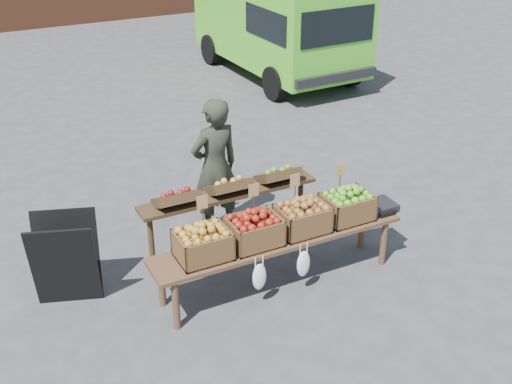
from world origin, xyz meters
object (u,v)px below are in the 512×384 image
display_bench (278,260)px  weighing_scale (379,206)px  chalkboard_sign (66,260)px  crate_green_apples (347,207)px  back_table (229,215)px  crate_golden_apples (203,245)px  crate_russet_pears (254,231)px  vendor (215,168)px  delivery_van (277,27)px  crate_red_apples (302,219)px

display_bench → weighing_scale: 1.29m
chalkboard_sign → crate_green_apples: (2.82, -0.70, 0.23)m
crate_green_apples → weighing_scale: 0.44m
weighing_scale → back_table: bearing=153.8°
chalkboard_sign → crate_golden_apples: chalkboard_sign is taller
chalkboard_sign → weighing_scale: 3.32m
crate_russet_pears → back_table: bearing=85.1°
vendor → back_table: bearing=73.8°
crate_golden_apples → weighing_scale: bearing=0.0°
chalkboard_sign → crate_russet_pears: size_ratio=1.91×
crate_golden_apples → weighing_scale: crate_golden_apples is taller
delivery_van → crate_golden_apples: (-4.35, -6.44, -0.25)m
vendor → crate_red_apples: size_ratio=3.33×
display_bench → crate_green_apples: 0.93m
chalkboard_sign → back_table: 1.78m
vendor → crate_green_apples: 1.60m
display_bench → crate_russet_pears: size_ratio=5.40×
weighing_scale → crate_red_apples: bearing=180.0°
chalkboard_sign → crate_red_apples: chalkboard_sign is taller
weighing_scale → delivery_van: bearing=70.6°
vendor → crate_green_apples: vendor is taller
delivery_van → back_table: bearing=-125.3°
display_bench → crate_green_apples: crate_green_apples is taller
vendor → chalkboard_sign: (-1.87, -0.58, -0.35)m
display_bench → delivery_van: bearing=61.3°
vendor → back_table: size_ratio=0.79×
back_table → crate_red_apples: bearing=-55.8°
crate_golden_apples → weighing_scale: size_ratio=1.47×
display_bench → crate_golden_apples: (-0.82, 0.00, 0.42)m
vendor → crate_golden_apples: (-0.70, -1.28, -0.12)m
delivery_van → display_bench: (-3.52, -6.44, -0.68)m
crate_golden_apples → crate_red_apples: same height
back_table → chalkboard_sign: bearing=-179.3°
vendor → back_table: 0.65m
crate_russet_pears → display_bench: bearing=0.0°
chalkboard_sign → back_table: size_ratio=0.45×
delivery_van → crate_green_apples: size_ratio=8.60×
chalkboard_sign → display_bench: 2.12m
display_bench → crate_golden_apples: 0.93m
chalkboard_sign → back_table: bearing=19.7°
chalkboard_sign → crate_golden_apples: (1.17, -0.70, 0.23)m
crate_russet_pears → crate_red_apples: size_ratio=1.00×
delivery_van → crate_russet_pears: bearing=-122.7°
vendor → crate_green_apples: size_ratio=3.33×
crate_golden_apples → weighing_scale: (2.08, 0.00, -0.10)m
back_table → crate_golden_apples: (-0.61, -0.72, 0.19)m
delivery_van → weighing_scale: delivery_van is taller
back_table → crate_green_apples: size_ratio=4.20×
back_table → weighing_scale: bearing=-26.2°
delivery_van → display_bench: delivery_van is taller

